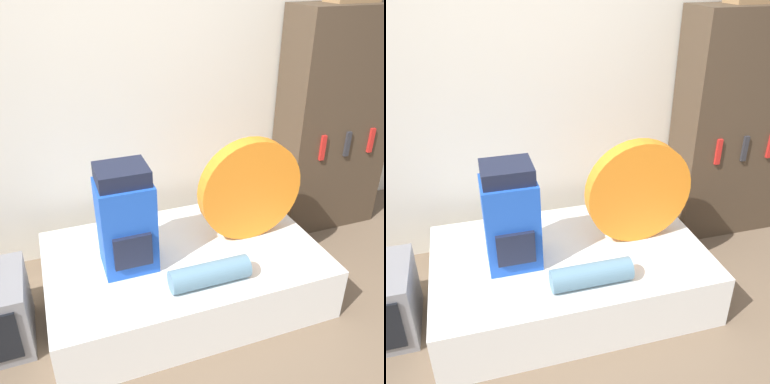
# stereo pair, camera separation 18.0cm
# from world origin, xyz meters

# --- Properties ---
(wall_back) EXTENTS (8.00, 0.05, 2.60)m
(wall_back) POSITION_xyz_m (0.00, 1.64, 1.30)
(wall_back) COLOR silver
(wall_back) RESTS_ON ground_plane
(bed) EXTENTS (1.84, 1.14, 0.39)m
(bed) POSITION_xyz_m (0.13, 0.80, 0.19)
(bed) COLOR white
(bed) RESTS_ON ground_plane
(backpack) EXTENTS (0.33, 0.33, 0.69)m
(backpack) POSITION_xyz_m (-0.25, 0.80, 0.72)
(backpack) COLOR blue
(backpack) RESTS_ON bed
(tent_bag) EXTENTS (0.73, 0.11, 0.73)m
(tent_bag) POSITION_xyz_m (0.62, 0.85, 0.75)
(tent_bag) COLOR orange
(tent_bag) RESTS_ON bed
(sleeping_roll) EXTENTS (0.50, 0.14, 0.14)m
(sleeping_roll) POSITION_xyz_m (0.17, 0.44, 0.46)
(sleeping_roll) COLOR #5B849E
(sleeping_roll) RESTS_ON bed
(bookshelf) EXTENTS (0.89, 0.44, 1.86)m
(bookshelf) POSITION_xyz_m (1.66, 1.38, 0.93)
(bookshelf) COLOR #473828
(bookshelf) RESTS_ON ground_plane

